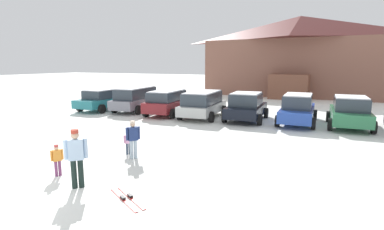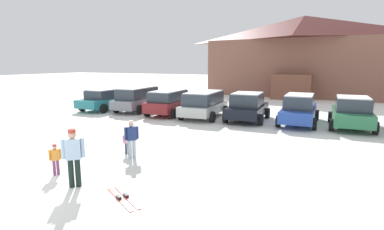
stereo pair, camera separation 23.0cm
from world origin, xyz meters
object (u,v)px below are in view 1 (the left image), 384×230
Objects in this scene: skier_adult_in_blue_parka at (76,155)px; skier_child_in_pink_snowsuit at (128,142)px; parked_silver_wagon at (203,103)px; skier_child_in_orange_jacket at (57,158)px; parked_blue_hatchback at (298,109)px; parked_black_sedan at (246,107)px; skier_teen_in_navy_coat at (133,137)px; parked_maroon_van at (167,102)px; ski_lodge at (299,55)px; pair_of_skis at (127,198)px; parked_grey_wagon at (136,98)px; parked_green_coupe at (350,112)px; parked_teal_hatchback at (103,99)px.

skier_child_in_pink_snowsuit is at bearing 100.90° from skier_adult_in_blue_parka.
parked_silver_wagon is 2.75× the size of skier_adult_in_blue_parka.
parked_blue_hatchback is at bearing 63.33° from skier_child_in_orange_jacket.
parked_black_sedan is 9.20m from skier_teen_in_navy_coat.
parked_silver_wagon reaches higher than parked_maroon_van.
ski_lodge is 4.75× the size of parked_maroon_van.
skier_child_in_orange_jacket is at bearing -97.94° from ski_lodge.
parked_blue_hatchback is 3.17× the size of pair_of_skis.
parked_black_sedan is (-1.14, -18.01, -3.46)m from ski_lodge.
parked_green_coupe is (13.87, -0.01, -0.07)m from parked_grey_wagon.
parked_maroon_van is at bearing -177.01° from parked_green_coupe.
ski_lodge is at bearing 84.50° from skier_adult_in_blue_parka.
parked_maroon_van is 4.60× the size of skier_child_in_pink_snowsuit.
parked_green_coupe is at bearing 2.35° from parked_teal_hatchback.
pair_of_skis is at bearing -114.90° from parked_green_coupe.
skier_adult_in_blue_parka is (-4.66, -12.13, 0.08)m from parked_blue_hatchback.
skier_teen_in_navy_coat is 2.80m from skier_adult_in_blue_parka.
skier_adult_in_blue_parka is at bearing -51.73° from parked_teal_hatchback.
parked_grey_wagon is 1.19× the size of parked_green_coupe.
pair_of_skis is (2.29, -3.16, -0.48)m from skier_child_in_pink_snowsuit.
parked_silver_wagon is at bearing -102.20° from ski_lodge.
parked_maroon_van is (-6.49, -18.24, -3.42)m from ski_lodge.
parked_grey_wagon reaches higher than parked_teal_hatchback.
parked_teal_hatchback reaches higher than skier_child_in_orange_jacket.
parked_grey_wagon reaches higher than parked_maroon_van.
parked_teal_hatchback is 0.97× the size of parked_silver_wagon.
parked_teal_hatchback is 4.51× the size of skier_child_in_orange_jacket.
ski_lodge is at bearing 95.77° from parked_blue_hatchback.
parked_black_sedan is 2.70× the size of pair_of_skis.
ski_lodge is 13.87× the size of skier_teen_in_navy_coat.
parked_grey_wagon is 13.87m from parked_green_coupe.
ski_lodge is 20.29m from parked_grey_wagon.
parked_teal_hatchback is 2.67× the size of skier_adult_in_blue_parka.
parked_teal_hatchback is at bearing 128.27° from skier_adult_in_blue_parka.
parked_blue_hatchback is at bearing 3.88° from parked_maroon_van.
skier_child_in_pink_snowsuit is at bearing 144.77° from skier_teen_in_navy_coat.
parked_grey_wagon is at bearing -118.05° from ski_lodge.
parked_blue_hatchback reaches higher than parked_green_coupe.
parked_grey_wagon reaches higher than skier_child_in_pink_snowsuit.
skier_adult_in_blue_parka reaches higher than skier_child_in_orange_jacket.
parked_blue_hatchback is 10.49m from skier_teen_in_navy_coat.
parked_silver_wagon is at bearing 1.29° from parked_maroon_van.
parked_grey_wagon reaches higher than skier_child_in_orange_jacket.
parked_teal_hatchback is 3.17× the size of skier_teen_in_navy_coat.
skier_child_in_pink_snowsuit is (-5.26, -8.99, -0.35)m from parked_blue_hatchback.
skier_child_in_pink_snowsuit is (5.93, -9.02, -0.42)m from parked_grey_wagon.
skier_teen_in_navy_coat is (3.51, -8.78, -0.10)m from parked_maroon_van.
parked_black_sedan is at bearing 3.58° from parked_silver_wagon.
parked_silver_wagon is 8.51m from skier_child_in_pink_snowsuit.
parked_grey_wagon is 5.52× the size of skier_child_in_pink_snowsuit.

